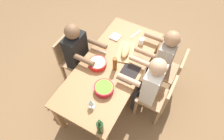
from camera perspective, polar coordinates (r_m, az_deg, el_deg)
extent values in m
plane|color=brown|center=(3.31, 0.00, -6.34)|extent=(8.00, 8.00, 0.00)
cube|color=#9E7044|center=(2.71, 0.00, 1.12)|extent=(1.84, 0.84, 0.04)
cube|color=#9E7044|center=(3.60, 1.56, 9.49)|extent=(0.07, 0.07, 0.70)
cube|color=#9E7044|center=(2.84, -15.30, -12.96)|extent=(0.07, 0.07, 0.70)
cube|color=#9E7044|center=(3.44, 12.30, 5.20)|extent=(0.07, 0.07, 0.70)
cube|color=#A87F56|center=(3.18, -10.53, 2.64)|extent=(0.40, 0.40, 0.03)
cube|color=#A87F56|center=(3.11, -13.85, 6.30)|extent=(0.38, 0.04, 0.40)
cube|color=#A87F56|center=(3.36, -5.97, 1.20)|extent=(0.04, 0.04, 0.42)
cube|color=#A87F56|center=(3.22, -9.18, -3.07)|extent=(0.04, 0.04, 0.42)
cube|color=#A87F56|center=(3.51, -10.67, 3.32)|extent=(0.04, 0.04, 0.42)
cube|color=#A87F56|center=(3.37, -13.94, -0.67)|extent=(0.04, 0.04, 0.42)
cylinder|color=#2D2D38|center=(3.29, -6.08, -0.10)|extent=(0.11, 0.11, 0.45)
cylinder|color=#2D2D38|center=(3.22, -7.59, -2.14)|extent=(0.11, 0.11, 0.45)
cube|color=black|center=(2.93, -10.41, 5.68)|extent=(0.34, 0.20, 0.55)
cylinder|color=brown|center=(2.82, -4.29, 7.68)|extent=(0.07, 0.30, 0.07)
cylinder|color=brown|center=(2.64, -8.11, 2.91)|extent=(0.07, 0.30, 0.07)
sphere|color=brown|center=(2.67, -11.59, 10.89)|extent=(0.21, 0.21, 0.21)
cube|color=#A87F56|center=(2.84, 11.90, -7.47)|extent=(0.40, 0.40, 0.03)
cube|color=#A87F56|center=(2.66, 16.30, -6.85)|extent=(0.38, 0.04, 0.40)
cube|color=#A87F56|center=(2.97, 6.88, -10.77)|extent=(0.04, 0.04, 0.42)
cube|color=#A87F56|center=(3.13, 9.48, -5.73)|extent=(0.04, 0.04, 0.42)
cube|color=#A87F56|center=(2.96, 13.02, -13.45)|extent=(0.04, 0.04, 0.42)
cube|color=#A87F56|center=(3.12, 15.24, -8.21)|extent=(0.04, 0.04, 0.42)
cylinder|color=#2D2D38|center=(3.00, 6.75, -8.89)|extent=(0.11, 0.11, 0.45)
cylinder|color=#2D2D38|center=(3.08, 8.00, -6.53)|extent=(0.11, 0.11, 0.45)
cube|color=white|center=(2.60, 11.75, -3.94)|extent=(0.34, 0.20, 0.55)
cylinder|color=tan|center=(2.44, 4.93, -2.92)|extent=(0.07, 0.30, 0.07)
cylinder|color=tan|center=(2.63, 8.14, 2.58)|extent=(0.07, 0.30, 0.07)
sphere|color=tan|center=(2.30, 13.27, 0.91)|extent=(0.21, 0.21, 0.21)
cube|color=#A87F56|center=(3.12, 15.29, -0.13)|extent=(0.40, 0.40, 0.03)
cube|color=#A87F56|center=(2.96, 19.42, 0.88)|extent=(0.38, 0.04, 0.40)
cube|color=#A87F56|center=(3.22, 10.64, -3.44)|extent=(0.04, 0.04, 0.42)
cube|color=#A87F56|center=(3.42, 12.79, 0.83)|extent=(0.04, 0.04, 0.42)
cube|color=#A87F56|center=(3.21, 16.23, -5.83)|extent=(0.04, 0.04, 0.42)
cube|color=#A87F56|center=(3.40, 18.05, -1.40)|extent=(0.04, 0.04, 0.42)
cylinder|color=#2D2D38|center=(3.26, 10.46, -1.79)|extent=(0.11, 0.11, 0.45)
cylinder|color=#2D2D38|center=(3.36, 11.50, 0.21)|extent=(0.11, 0.11, 0.45)
cube|color=gray|center=(2.91, 15.41, 3.62)|extent=(0.34, 0.20, 0.55)
cylinder|color=#9E7251|center=(2.73, 9.56, 4.99)|extent=(0.07, 0.30, 0.07)
cylinder|color=#9E7251|center=(2.96, 12.15, 9.33)|extent=(0.07, 0.30, 0.07)
sphere|color=#9E7251|center=(2.64, 17.17, 8.67)|extent=(0.21, 0.21, 0.21)
cylinder|color=#B21923|center=(2.44, -2.32, -5.39)|extent=(0.25, 0.25, 0.09)
cylinder|color=#669E33|center=(2.42, -2.34, -5.06)|extent=(0.22, 0.22, 0.03)
cylinder|color=red|center=(2.67, -4.21, 1.84)|extent=(0.24, 0.24, 0.08)
cylinder|color=beige|center=(2.65, -4.24, 2.17)|extent=(0.21, 0.21, 0.03)
cube|color=tan|center=(2.84, 3.98, 5.26)|extent=(0.44, 0.31, 0.02)
ellipsoid|color=tan|center=(2.80, 4.04, 6.00)|extent=(0.34, 0.18, 0.09)
cylinder|color=#193819|center=(2.18, -3.48, -16.38)|extent=(0.08, 0.08, 0.20)
cylinder|color=#193819|center=(2.04, -3.69, -15.04)|extent=(0.03, 0.03, 0.09)
cylinder|color=brown|center=(2.57, 0.83, 1.80)|extent=(0.06, 0.06, 0.22)
cylinder|color=silver|center=(2.38, -5.83, -10.51)|extent=(0.07, 0.07, 0.01)
cylinder|color=silver|center=(2.35, -5.91, -10.09)|extent=(0.01, 0.01, 0.07)
cone|color=silver|center=(2.28, -6.08, -9.22)|extent=(0.08, 0.08, 0.08)
cube|color=silver|center=(2.85, -3.28, 5.41)|extent=(0.03, 0.17, 0.01)
cube|color=black|center=(2.63, 5.01, -0.77)|extent=(0.32, 0.23, 0.01)
cylinder|color=white|center=(2.95, 8.60, 8.24)|extent=(0.08, 0.08, 0.10)
cube|color=silver|center=(3.12, 6.99, 10.38)|extent=(0.23, 0.08, 0.01)
cube|color=white|center=(3.04, 1.02, 9.61)|extent=(0.15, 0.15, 0.02)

